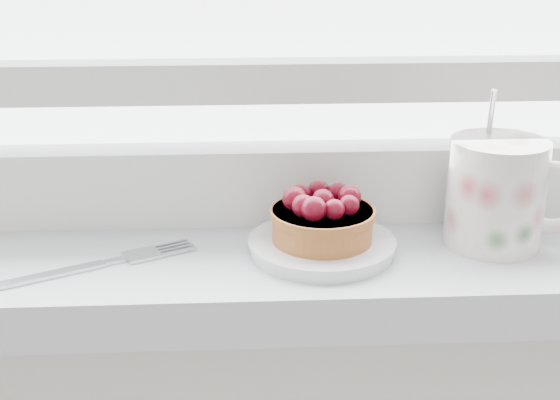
{
  "coord_description": "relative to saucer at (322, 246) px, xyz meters",
  "views": [
    {
      "loc": [
        -0.05,
        1.29,
        1.21
      ],
      "look_at": [
        -0.02,
        1.88,
        0.99
      ],
      "focal_mm": 50.0,
      "sensor_mm": 36.0,
      "label": 1
    }
  ],
  "objects": [
    {
      "name": "saucer",
      "position": [
        0.0,
        0.0,
        0.0
      ],
      "size": [
        0.12,
        0.12,
        0.01
      ],
      "primitive_type": "cylinder",
      "color": "silver",
      "rests_on": "windowsill"
    },
    {
      "name": "raspberry_tart",
      "position": [
        -0.0,
        0.0,
        0.03
      ],
      "size": [
        0.09,
        0.09,
        0.05
      ],
      "color": "brown",
      "rests_on": "saucer"
    },
    {
      "name": "floral_mug",
      "position": [
        0.15,
        0.01,
        0.04
      ],
      "size": [
        0.13,
        0.11,
        0.13
      ],
      "color": "silver",
      "rests_on": "windowsill"
    },
    {
      "name": "fork",
      "position": [
        -0.19,
        -0.02,
        -0.0
      ],
      "size": [
        0.17,
        0.1,
        0.0
      ],
      "color": "silver",
      "rests_on": "windowsill"
    }
  ]
}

